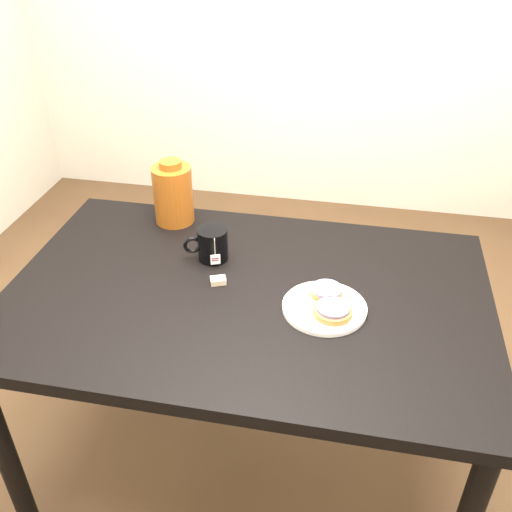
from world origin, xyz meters
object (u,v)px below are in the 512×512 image
(plate, at_px, (324,307))
(teabag_pouch, at_px, (218,281))
(bagel_front, at_px, (333,311))
(table, at_px, (247,314))
(mug, at_px, (212,244))
(bagel_back, at_px, (327,292))
(bagel_package, at_px, (173,194))

(plate, bearing_deg, teabag_pouch, 168.87)
(bagel_front, height_order, teabag_pouch, bagel_front)
(table, bearing_deg, mug, 133.63)
(bagel_front, height_order, mug, mug)
(plate, height_order, bagel_back, bagel_back)
(bagel_front, bearing_deg, table, 164.37)
(table, xyz_separation_m, teabag_pouch, (-0.09, 0.02, 0.09))
(plate, distance_m, teabag_pouch, 0.33)
(table, relative_size, bagel_front, 9.29)
(table, height_order, plate, plate)
(bagel_back, bearing_deg, bagel_package, 148.39)
(table, bearing_deg, bagel_package, 133.01)
(table, xyz_separation_m, bagel_back, (0.23, 0.01, 0.11))
(table, distance_m, bagel_front, 0.28)
(bagel_front, bearing_deg, plate, 127.61)
(bagel_package, bearing_deg, bagel_front, -36.06)
(table, distance_m, bagel_back, 0.25)
(table, relative_size, mug, 9.44)
(plate, distance_m, bagel_front, 0.04)
(plate, relative_size, bagel_package, 1.04)
(table, height_order, bagel_front, bagel_front)
(plate, relative_size, bagel_back, 1.89)
(table, bearing_deg, teabag_pouch, 165.28)
(bagel_back, distance_m, bagel_package, 0.66)
(mug, bearing_deg, bagel_package, 109.87)
(bagel_front, xyz_separation_m, bagel_package, (-0.58, 0.43, 0.08))
(table, distance_m, plate, 0.25)
(bagel_back, xyz_separation_m, bagel_front, (0.02, -0.08, -0.00))
(table, height_order, bagel_package, bagel_package)
(bagel_back, height_order, mug, mug)
(table, relative_size, bagel_back, 11.31)
(plate, height_order, bagel_front, bagel_front)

